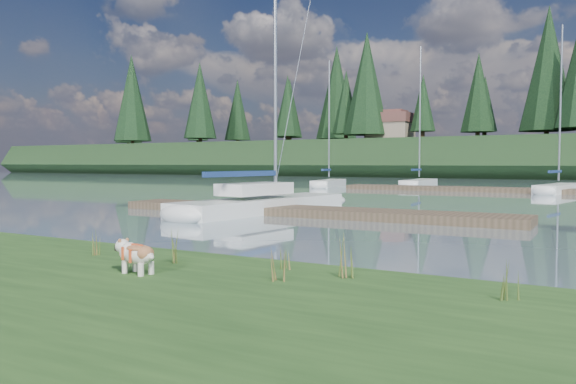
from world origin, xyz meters
The scene contains 21 objects.
ground centered at (0.00, 30.00, 0.00)m, with size 200.00×200.00×0.00m, color gray.
ridge centered at (0.00, 73.00, 2.50)m, with size 200.00×20.00×5.00m, color black.
bulldog centered at (-0.06, -3.52, 0.65)m, with size 0.81×0.40×0.48m.
sailboat_main centered at (-5.88, 10.05, 0.42)m, with size 3.08×10.16×14.27m.
dock_near centered at (-4.00, 9.00, 0.15)m, with size 16.00×2.00×0.30m, color #4C3D2C.
dock_far centered at (2.00, 30.00, 0.15)m, with size 26.00×2.20×0.30m, color #4C3D2C.
sailboat_bg_0 centered at (-13.90, 32.39, 0.32)m, with size 2.66×7.17×10.32m.
sailboat_bg_1 centered at (-7.70, 37.02, 0.33)m, with size 1.87×7.84×11.63m.
sailboat_bg_2 centered at (3.26, 31.67, 0.33)m, with size 2.75×7.39×10.97m.
weed_0 centered at (-0.16, -2.56, 0.61)m, with size 0.17×0.14×0.62m.
weed_1 centered at (1.66, -2.14, 0.52)m, with size 0.17×0.14×0.41m.
weed_2 centered at (2.73, -2.29, 0.64)m, with size 0.17×0.14×0.69m.
weed_3 centered at (-1.78, -2.69, 0.55)m, with size 0.17×0.14×0.47m.
weed_4 centered at (2.02, -2.98, 0.56)m, with size 0.17×0.14×0.49m.
weed_5 centered at (4.93, -2.51, 0.58)m, with size 0.17×0.14×0.55m.
mud_lip centered at (0.00, -1.60, 0.07)m, with size 60.00×0.50×0.14m, color #33281C.
conifer_0 centered at (-55.00, 67.00, 12.64)m, with size 5.72×5.72×14.15m.
conifer_1 centered at (-40.00, 71.00, 11.28)m, with size 4.40×4.40×11.30m.
conifer_2 centered at (-25.00, 68.00, 13.54)m, with size 6.60×6.60×16.05m.
conifer_3 centered at (-10.00, 72.00, 11.74)m, with size 4.84×4.84×12.25m.
house_0 centered at (-22.00, 70.00, 7.31)m, with size 6.30×5.30×4.65m.
Camera 1 is at (5.87, -9.48, 1.97)m, focal length 35.00 mm.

